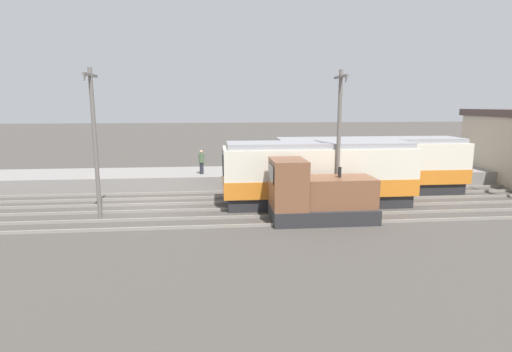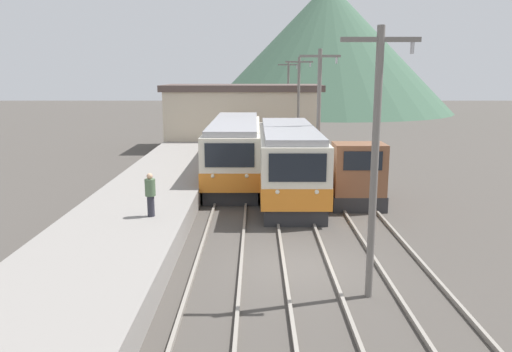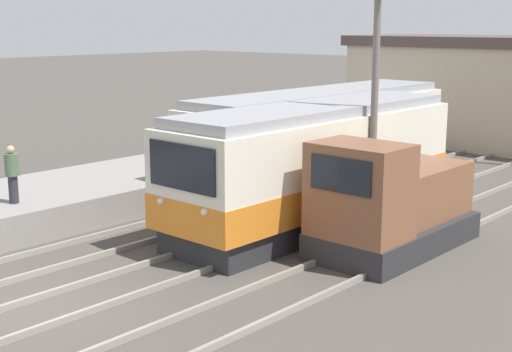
{
  "view_description": "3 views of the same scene",
  "coord_description": "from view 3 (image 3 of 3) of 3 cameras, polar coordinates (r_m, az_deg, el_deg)",
  "views": [
    {
      "loc": [
        21.41,
        3.64,
        5.54
      ],
      "look_at": [
        -0.46,
        5.82,
        1.57
      ],
      "focal_mm": 28.0,
      "sensor_mm": 36.0,
      "label": 1
    },
    {
      "loc": [
        -1.41,
        -14.97,
        6.04
      ],
      "look_at": [
        -1.45,
        7.44,
        1.43
      ],
      "focal_mm": 35.0,
      "sensor_mm": 36.0,
      "label": 2
    },
    {
      "loc": [
        12.53,
        -7.02,
        5.79
      ],
      "look_at": [
        -0.57,
        7.42,
        1.59
      ],
      "focal_mm": 50.0,
      "sensor_mm": 36.0,
      "label": 3
    }
  ],
  "objects": [
    {
      "name": "catenary_mast_mid",
      "position": [
        20.1,
        9.51,
        6.69
      ],
      "size": [
        2.0,
        0.2,
        7.22
      ],
      "color": "slate",
      "rests_on": "ground"
    },
    {
      "name": "person_on_platform",
      "position": [
        20.62,
        -18.93,
        0.29
      ],
      "size": [
        0.38,
        0.38,
        1.61
      ],
      "color": "#282833",
      "rests_on": "platform_left"
    },
    {
      "name": "commuter_train_left",
      "position": [
        25.57,
        5.3,
        2.72
      ],
      "size": [
        2.84,
        12.17,
        3.47
      ],
      "color": "#28282B",
      "rests_on": "ground"
    },
    {
      "name": "track_center",
      "position": [
        15.3,
        -17.07,
        -10.37
      ],
      "size": [
        1.54,
        60.0,
        0.14
      ],
      "color": "gray",
      "rests_on": "ground"
    },
    {
      "name": "ground_plane",
      "position": [
        15.48,
        -17.44,
        -10.4
      ],
      "size": [
        200.0,
        200.0,
        0.0
      ],
      "primitive_type": "plane",
      "color": "#47423D"
    },
    {
      "name": "commuter_train_center",
      "position": [
        20.77,
        4.82,
        0.58
      ],
      "size": [
        2.84,
        10.52,
        3.51
      ],
      "color": "#28282B",
      "rests_on": "ground"
    },
    {
      "name": "station_building",
      "position": [
        36.41,
        17.79,
        6.57
      ],
      "size": [
        12.6,
        6.3,
        5.17
      ],
      "color": "beige",
      "rests_on": "ground"
    },
    {
      "name": "shunting_locomotive",
      "position": [
        18.58,
        10.67,
        -2.34
      ],
      "size": [
        2.4,
        5.01,
        3.0
      ],
      "color": "#28282B",
      "rests_on": "ground"
    }
  ]
}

